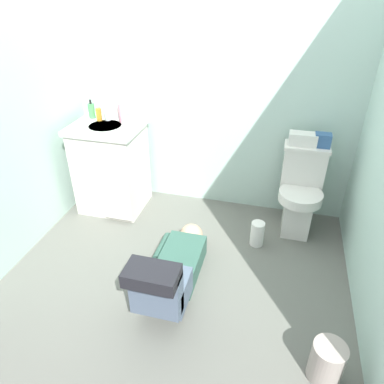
{
  "coord_description": "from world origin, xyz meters",
  "views": [
    {
      "loc": [
        0.61,
        -2.0,
        1.93
      ],
      "look_at": [
        -0.0,
        0.35,
        0.45
      ],
      "focal_mm": 33.6,
      "sensor_mm": 36.0,
      "label": 1
    }
  ],
  "objects": [
    {
      "name": "person_plumber",
      "position": [
        0.01,
        -0.26,
        0.18
      ],
      "size": [
        0.39,
        1.06,
        0.52
      ],
      "color": "#33594C",
      "rests_on": "ground_plane"
    },
    {
      "name": "bottle_pink",
      "position": [
        -0.73,
        0.75,
        0.9
      ],
      "size": [
        0.06,
        0.06,
        0.16
      ],
      "primitive_type": "cylinder",
      "color": "pink",
      "rests_on": "vanity_cabinet"
    },
    {
      "name": "faucet",
      "position": [
        -0.84,
        0.79,
        0.87
      ],
      "size": [
        0.02,
        0.02,
        0.1
      ],
      "primitive_type": "cylinder",
      "color": "silver",
      "rests_on": "vanity_cabinet"
    },
    {
      "name": "trash_can",
      "position": [
        1.02,
        -0.67,
        0.13
      ],
      "size": [
        0.18,
        0.18,
        0.25
      ],
      "primitive_type": "cylinder",
      "color": "#A3968D",
      "rests_on": "ground_plane"
    },
    {
      "name": "soap_dispenser",
      "position": [
        -1.03,
        0.77,
        0.89
      ],
      "size": [
        0.06,
        0.06,
        0.17
      ],
      "color": "#499155",
      "rests_on": "vanity_cabinet"
    },
    {
      "name": "vanity_cabinet",
      "position": [
        -0.84,
        0.64,
        0.42
      ],
      "size": [
        0.6,
        0.53,
        0.82
      ],
      "color": "silver",
      "rests_on": "ground_plane"
    },
    {
      "name": "toilet",
      "position": [
        0.84,
        0.71,
        0.37
      ],
      "size": [
        0.36,
        0.46,
        0.75
      ],
      "color": "silver",
      "rests_on": "ground_plane"
    },
    {
      "name": "wall_back",
      "position": [
        0.0,
        1.01,
        1.2
      ],
      "size": [
        2.64,
        0.08,
        2.4
      ],
      "primitive_type": "cube",
      "color": "#ACCBBE",
      "rests_on": "ground_plane"
    },
    {
      "name": "paper_towel_roll",
      "position": [
        0.54,
        0.39,
        0.11
      ],
      "size": [
        0.11,
        0.11,
        0.21
      ],
      "primitive_type": "cylinder",
      "color": "white",
      "rests_on": "ground_plane"
    },
    {
      "name": "bottle_amber",
      "position": [
        -0.94,
        0.73,
        0.87
      ],
      "size": [
        0.05,
        0.05,
        0.11
      ],
      "primitive_type": "cylinder",
      "color": "#C48A27",
      "rests_on": "vanity_cabinet"
    },
    {
      "name": "toiletry_bag",
      "position": [
        0.94,
        0.8,
        0.81
      ],
      "size": [
        0.12,
        0.09,
        0.11
      ],
      "primitive_type": "cube",
      "color": "#33598C",
      "rests_on": "toilet"
    },
    {
      "name": "ground_plane",
      "position": [
        0.0,
        0.0,
        -0.02
      ],
      "size": [
        2.98,
        2.94,
        0.04
      ],
      "primitive_type": "cube",
      "color": "#62635B"
    },
    {
      "name": "tissue_box",
      "position": [
        0.79,
        0.8,
        0.8
      ],
      "size": [
        0.22,
        0.11,
        0.1
      ],
      "primitive_type": "cube",
      "color": "silver",
      "rests_on": "toilet"
    },
    {
      "name": "bottle_white",
      "position": [
        -0.81,
        0.81,
        0.88
      ],
      "size": [
        0.06,
        0.06,
        0.13
      ],
      "primitive_type": "cylinder",
      "color": "silver",
      "rests_on": "vanity_cabinet"
    },
    {
      "name": "bottle_clear",
      "position": [
        -0.88,
        0.76,
        0.89
      ],
      "size": [
        0.05,
        0.05,
        0.14
      ],
      "primitive_type": "cylinder",
      "color": "silver",
      "rests_on": "vanity_cabinet"
    }
  ]
}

